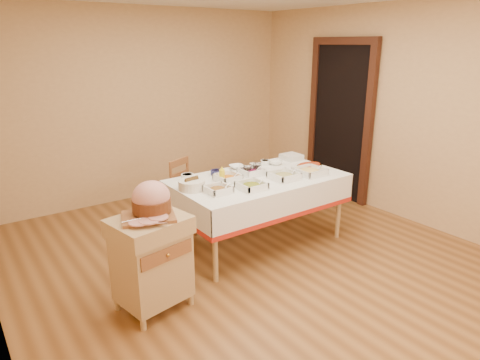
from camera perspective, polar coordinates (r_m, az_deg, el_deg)
name	(u,v)px	position (r m, az deg, el deg)	size (l,w,h in m)	color
room_shell	(254,135)	(4.00, 1.83, 5.96)	(5.00, 5.00, 5.00)	brown
doorway	(340,119)	(6.17, 13.23, 7.93)	(0.09, 1.10, 2.20)	black
dining_table	(258,192)	(4.60, 2.46, -1.56)	(1.82, 1.02, 0.76)	tan
butcher_cart	(151,258)	(3.59, -11.73, -10.14)	(0.65, 0.57, 0.81)	tan
dining_chair	(189,193)	(5.09, -6.87, -1.77)	(0.49, 0.48, 0.83)	brown
ham_on_board	(151,201)	(3.45, -11.79, -2.79)	(0.43, 0.41, 0.29)	brown
serving_dish_a	(218,189)	(4.07, -2.94, -1.26)	(0.23, 0.23, 0.10)	white
serving_dish_b	(252,186)	(4.17, 1.56, -0.76)	(0.25, 0.25, 0.10)	white
serving_dish_c	(284,176)	(4.49, 5.90, 0.55)	(0.27, 0.27, 0.11)	white
serving_dish_d	(310,171)	(4.69, 9.28, 1.15)	(0.29, 0.29, 0.11)	white
serving_dish_e	(228,178)	(4.40, -1.62, 0.26)	(0.25, 0.24, 0.11)	white
serving_dish_f	(251,172)	(4.62, 1.45, 1.11)	(0.23, 0.22, 0.11)	white
small_bowl_left	(187,177)	(4.49, -7.03, 0.45)	(0.13, 0.13, 0.06)	white
small_bowl_mid	(216,172)	(4.63, -3.18, 1.06)	(0.12, 0.12, 0.05)	navy
small_bowl_right	(265,162)	(5.02, 3.35, 2.40)	(0.10, 0.10, 0.05)	white
bowl_white_imported	(237,167)	(4.86, -0.43, 1.77)	(0.16, 0.16, 0.04)	white
bowl_small_imported	(276,162)	(5.03, 4.78, 2.35)	(0.16, 0.16, 0.05)	white
preserve_jar_left	(247,170)	(4.62, 0.99, 1.34)	(0.09, 0.09, 0.12)	silver
preserve_jar_right	(257,167)	(4.71, 2.30, 1.69)	(0.10, 0.10, 0.12)	silver
mustard_bottle	(222,176)	(4.33, -2.42, 0.58)	(0.06, 0.06, 0.18)	yellow
bread_basket	(192,185)	(4.18, -6.45, -0.63)	(0.26, 0.26, 0.11)	white
plate_stack	(291,157)	(5.27, 6.86, 3.07)	(0.22, 0.22, 0.07)	white
brass_platter	(309,166)	(4.95, 9.23, 1.85)	(0.33, 0.24, 0.04)	gold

